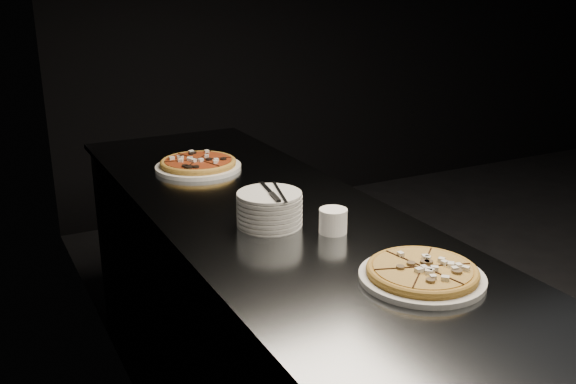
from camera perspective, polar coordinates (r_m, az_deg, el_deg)
name	(u,v)px	position (r m, az deg, el deg)	size (l,w,h in m)	color
wall_left	(154,70)	(1.81, -11.86, 10.54)	(0.02, 5.00, 2.80)	black
wall_back	(378,11)	(5.18, 7.97, 15.65)	(5.00, 0.02, 2.80)	black
counter	(277,339)	(2.26, -0.99, -12.92)	(0.74, 2.44, 0.92)	slate
pizza_mushroom	(422,273)	(1.65, 11.84, -7.05)	(0.36, 0.36, 0.04)	silver
pizza_tomato	(198,164)	(2.56, -7.98, 2.49)	(0.36, 0.36, 0.04)	silver
plate_stack	(269,209)	(1.95, -1.66, -1.50)	(0.20, 0.20, 0.10)	silver
cutlery	(274,193)	(1.92, -1.26, -0.08)	(0.10, 0.20, 0.01)	#ADB0B4
ramekin	(333,220)	(1.90, 4.03, -2.51)	(0.08, 0.08, 0.07)	white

